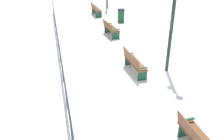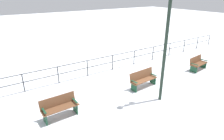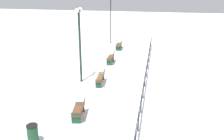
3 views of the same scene
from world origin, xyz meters
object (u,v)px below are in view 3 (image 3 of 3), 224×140
object	(u,v)px
trash_bin	(33,134)
bench_nearest	(120,45)
bench_third	(101,77)
bench_fourth	(80,110)
lamppost_middle	(80,34)
lamppost_near	(111,7)
bench_second	(111,58)

from	to	relation	value
trash_bin	bench_nearest	bearing A→B (deg)	-94.71
bench_third	bench_fourth	distance (m)	4.68
lamppost_middle	trash_bin	size ratio (longest dim) A/B	5.69
lamppost_near	trash_bin	world-z (taller)	lamppost_near
bench_nearest	lamppost_near	world-z (taller)	lamppost_near
bench_nearest	bench_second	size ratio (longest dim) A/B	1.06
lamppost_middle	bench_third	bearing A→B (deg)	172.84
bench_fourth	lamppost_near	xyz separation A→B (m)	(1.32, -16.41, 3.42)
bench_third	trash_bin	bearing A→B (deg)	74.21
bench_third	lamppost_middle	distance (m)	3.24
trash_bin	bench_second	bearing A→B (deg)	-96.46
bench_nearest	lamppost_middle	xyz separation A→B (m)	(1.33, 9.19, 2.91)
bench_fourth	trash_bin	distance (m)	2.88
bench_third	bench_nearest	bearing A→B (deg)	-93.32
bench_second	bench_third	size ratio (longest dim) A/B	0.89
bench_nearest	lamppost_near	bearing A→B (deg)	-63.49
bench_nearest	bench_fourth	distance (m)	14.05
bench_nearest	lamppost_near	distance (m)	4.34
bench_second	bench_third	distance (m)	4.68
bench_second	bench_fourth	bearing A→B (deg)	88.43
bench_nearest	bench_fourth	size ratio (longest dim) A/B	1.07
lamppost_near	trash_bin	bearing A→B (deg)	89.88
lamppost_near	lamppost_middle	xyz separation A→B (m)	(0.00, 11.55, -0.49)
lamppost_middle	bench_second	bearing A→B (deg)	-106.19
lamppost_middle	bench_fourth	bearing A→B (deg)	105.16
bench_third	trash_bin	distance (m)	7.37
lamppost_near	lamppost_middle	size ratio (longest dim) A/B	1.06
bench_third	trash_bin	world-z (taller)	bench_third
bench_second	bench_fourth	size ratio (longest dim) A/B	1.00
lamppost_near	bench_fourth	bearing A→B (deg)	94.59
lamppost_near	bench_second	bearing A→B (deg)	100.50
bench_nearest	bench_third	size ratio (longest dim) A/B	0.95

